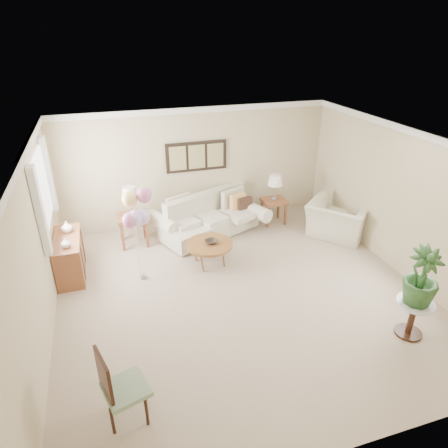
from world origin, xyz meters
name	(u,v)px	position (x,y,z in m)	size (l,w,h in m)	color
ground_plane	(241,293)	(0.00, 0.00, 0.00)	(6.00, 6.00, 0.00)	#B7A28D
room_shell	(234,204)	(-0.11, 0.09, 1.63)	(6.04, 6.04, 2.60)	#C7B98F
wall_art_triptych	(197,156)	(0.00, 2.96, 1.55)	(1.35, 0.06, 0.65)	black
sofa	(209,219)	(0.08, 2.29, 0.34)	(2.65, 1.65, 0.86)	beige
end_table_left	(133,220)	(-1.54, 2.29, 0.55)	(0.60, 0.55, 0.66)	brown
end_table_right	(274,203)	(1.62, 2.35, 0.48)	(0.53, 0.48, 0.58)	brown
lamp_left	(130,194)	(-1.54, 2.29, 1.12)	(0.35, 0.35, 0.61)	gray
lamp_right	(275,181)	(1.62, 2.35, 1.02)	(0.33, 0.33, 0.58)	gray
coffee_table	(210,245)	(-0.26, 1.06, 0.41)	(0.89, 0.89, 0.45)	brown
decor_bowl	(211,242)	(-0.22, 1.06, 0.48)	(0.24, 0.24, 0.06)	black
armchair	(338,220)	(2.67, 1.34, 0.39)	(1.19, 1.04, 0.77)	beige
side_table	(414,310)	(2.02, -1.69, 0.44)	(0.53, 0.53, 0.58)	silver
potted_plant	(422,277)	(2.01, -1.69, 1.01)	(0.49, 0.49, 0.87)	#21441E
accent_chair	(119,386)	(-2.12, -1.86, 0.50)	(0.58, 0.58, 0.96)	gray
credenza	(70,256)	(-2.76, 1.50, 0.37)	(0.46, 1.20, 0.74)	brown
vase_white	(66,243)	(-2.74, 1.15, 0.83)	(0.16, 0.16, 0.17)	silver
vase_sage	(67,227)	(-2.74, 1.74, 0.84)	(0.20, 0.20, 0.21)	silver
balloon_cluster	(136,210)	(-1.54, 0.93, 1.36)	(0.53, 0.44, 1.73)	gray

